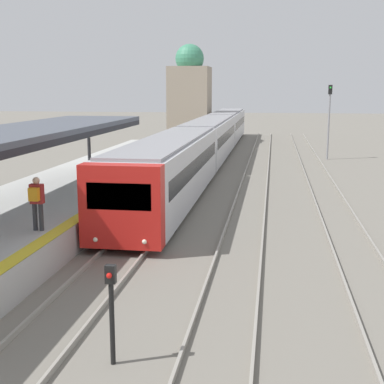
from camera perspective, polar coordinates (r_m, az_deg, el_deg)
name	(u,v)px	position (r m, az deg, el deg)	size (l,w,h in m)	color
person_on_platform	(37,199)	(16.92, -16.25, -0.75)	(0.40, 0.40, 1.66)	#2D2D33
train_near	(209,138)	(40.28, 1.83, 5.77)	(2.71, 47.81, 3.10)	red
signal_post_near	(111,304)	(10.62, -8.59, -11.74)	(0.20, 0.21, 2.04)	black
signal_mast_far	(329,114)	(42.31, 14.42, 8.11)	(0.28, 0.29, 5.65)	gray
distant_domed_building	(190,98)	(54.30, -0.25, 10.02)	(4.00, 4.00, 9.72)	gray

